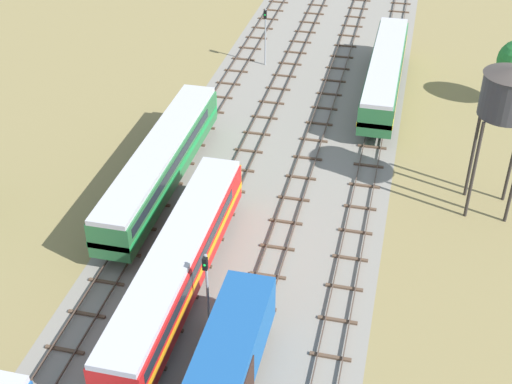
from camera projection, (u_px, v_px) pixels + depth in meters
name	position (u px, v px, depth m)	size (l,w,h in m)	color
ground_plane	(279.00, 152.00, 59.26)	(480.00, 480.00, 0.00)	olive
ballast_bed	(279.00, 152.00, 59.26)	(18.93, 176.00, 0.01)	gray
track_far_left	(197.00, 135.00, 61.41)	(2.40, 126.00, 0.29)	#47382D
track_left	(253.00, 141.00, 60.46)	(2.40, 126.00, 0.29)	#47382D
track_centre_left	(311.00, 148.00, 59.51)	(2.40, 126.00, 0.29)	#47382D
track_centre	(370.00, 155.00, 58.57)	(2.40, 126.00, 0.29)	#47382D
freight_boxcar_centre_left_near	(219.00, 384.00, 35.82)	(2.87, 14.00, 3.60)	#194C8C
diesel_railcar_left_mid	(178.00, 264.00, 43.35)	(2.96, 20.50, 3.80)	red
diesel_railcar_far_left_midfar	(161.00, 162.00, 53.10)	(2.96, 20.50, 3.80)	#286638
diesel_railcar_centre_far	(385.00, 72.00, 66.22)	(2.96, 20.50, 3.80)	#286638
water_tower	(509.00, 94.00, 47.50)	(3.88, 3.88, 11.18)	#2D2826
signal_post_nearest	(265.00, 30.00, 71.58)	(0.28, 0.47, 5.94)	gray
signal_post_near	(207.00, 282.00, 40.79)	(0.28, 0.47, 5.34)	gray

